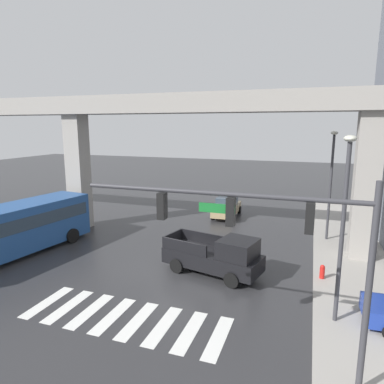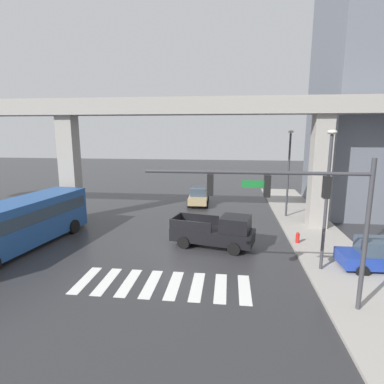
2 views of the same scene
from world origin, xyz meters
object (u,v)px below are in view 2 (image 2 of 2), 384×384
street_lamp_near_corner (328,185)px  fire_hydrant (297,238)px  pickup_truck (217,232)px  city_bus (16,223)px  street_lamp_mid_block (289,164)px  sedan_tan (199,196)px  sedan_blue (382,255)px  traffic_signal_mast (297,200)px

street_lamp_near_corner → fire_hydrant: (-0.40, 3.79, -4.13)m
pickup_truck → city_bus: (-12.04, -1.96, 0.73)m
street_lamp_mid_block → fire_hydrant: 7.71m
pickup_truck → city_bus: size_ratio=0.49×
sedan_tan → city_bus: bearing=-126.0°
sedan_tan → sedan_blue: bearing=-51.8°
sedan_tan → street_lamp_mid_block: 9.49m
sedan_tan → traffic_signal_mast: size_ratio=0.50×
pickup_truck → street_lamp_mid_block: (5.49, 7.47, 3.57)m
street_lamp_near_corner → fire_hydrant: size_ratio=8.52×
sedan_tan → traffic_signal_mast: 19.15m
traffic_signal_mast → pickup_truck: bearing=116.7°
city_bus → sedan_blue: bearing=-1.2°
street_lamp_near_corner → traffic_signal_mast: bearing=-121.2°
sedan_tan → fire_hydrant: sedan_tan is taller
street_lamp_near_corner → street_lamp_mid_block: bearing=90.0°
sedan_tan → pickup_truck: bearing=-78.7°
city_bus → street_lamp_mid_block: size_ratio=1.53×
street_lamp_near_corner → pickup_truck: bearing=152.9°
pickup_truck → street_lamp_near_corner: 7.13m
city_bus → street_lamp_mid_block: 20.11m
sedan_tan → street_lamp_near_corner: street_lamp_near_corner is taller
traffic_signal_mast → street_lamp_near_corner: (2.23, 3.69, 0.00)m
street_lamp_mid_block → fire_hydrant: street_lamp_mid_block is taller
pickup_truck → city_bus: bearing=-170.7°
street_lamp_near_corner → street_lamp_mid_block: size_ratio=1.00×
pickup_truck → traffic_signal_mast: size_ratio=0.62×
pickup_truck → street_lamp_near_corner: bearing=-27.1°
street_lamp_mid_block → sedan_tan: bearing=152.9°
pickup_truck → traffic_signal_mast: bearing=-63.3°
city_bus → traffic_signal_mast: (15.31, -4.54, 2.83)m
street_lamp_near_corner → sedan_tan: bearing=118.6°
city_bus → street_lamp_mid_block: bearing=28.3°
pickup_truck → fire_hydrant: pickup_truck is taller
city_bus → street_lamp_mid_block: street_lamp_mid_block is taller
fire_hydrant → street_lamp_near_corner: bearing=-84.0°
city_bus → street_lamp_near_corner: street_lamp_near_corner is taller
traffic_signal_mast → fire_hydrant: bearing=76.3°
street_lamp_near_corner → sedan_blue: bearing=7.5°
sedan_blue → street_lamp_near_corner: size_ratio=0.60×
pickup_truck → fire_hydrant: 5.22m
sedan_blue → street_lamp_near_corner: (-3.11, -0.41, 3.70)m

